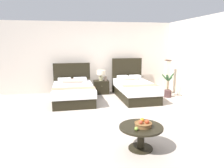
# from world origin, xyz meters

# --- Properties ---
(ground_plane) EXTENTS (9.47, 9.56, 0.02)m
(ground_plane) POSITION_xyz_m (0.00, 0.00, -0.01)
(ground_plane) COLOR #AC9F92
(wall_back) EXTENTS (9.47, 0.12, 2.73)m
(wall_back) POSITION_xyz_m (0.00, 2.98, 1.37)
(wall_back) COLOR beige
(wall_back) RESTS_ON ground
(wall_side_right) EXTENTS (0.12, 5.16, 2.73)m
(wall_side_right) POSITION_xyz_m (2.93, 0.40, 1.37)
(wall_side_right) COLOR beige
(wall_side_right) RESTS_ON ground
(bed_near_window) EXTENTS (1.41, 2.12, 1.19)m
(bed_near_window) POSITION_xyz_m (-1.08, 1.66, 0.31)
(bed_near_window) COLOR black
(bed_near_window) RESTS_ON ground
(bed_near_corner) EXTENTS (1.25, 2.23, 1.34)m
(bed_near_corner) POSITION_xyz_m (1.07, 1.67, 0.32)
(bed_near_corner) COLOR black
(bed_near_corner) RESTS_ON ground
(nightstand) EXTENTS (0.57, 0.44, 0.51)m
(nightstand) POSITION_xyz_m (-0.02, 2.51, 0.26)
(nightstand) COLOR black
(nightstand) RESTS_ON ground
(table_lamp) EXTENTS (0.33, 0.33, 0.40)m
(table_lamp) POSITION_xyz_m (-0.02, 2.53, 0.77)
(table_lamp) COLOR beige
(table_lamp) RESTS_ON nightstand
(vase) EXTENTS (0.10, 0.10, 0.16)m
(vase) POSITION_xyz_m (0.16, 2.47, 0.59)
(vase) COLOR gray
(vase) RESTS_ON nightstand
(coffee_table) EXTENTS (0.81, 0.81, 0.44)m
(coffee_table) POSITION_xyz_m (0.15, -1.97, 0.32)
(coffee_table) COLOR black
(coffee_table) RESTS_ON ground
(fruit_bowl) EXTENTS (0.32, 0.32, 0.14)m
(fruit_bowl) POSITION_xyz_m (0.18, -1.99, 0.49)
(fruit_bowl) COLOR brown
(fruit_bowl) RESTS_ON coffee_table
(loose_apple) EXTENTS (0.07, 0.07, 0.07)m
(loose_apple) POSITION_xyz_m (0.01, -2.15, 0.48)
(loose_apple) COLOR #82A53D
(loose_apple) RESTS_ON coffee_table
(floor_lamp_corner) EXTENTS (0.20, 0.20, 1.30)m
(floor_lamp_corner) POSITION_xyz_m (2.49, 2.09, 0.65)
(floor_lamp_corner) COLOR #3F241C
(floor_lamp_corner) RESTS_ON ground
(potted_palm) EXTENTS (0.45, 0.48, 0.89)m
(potted_palm) POSITION_xyz_m (2.29, 1.57, 0.26)
(potted_palm) COLOR #4B3131
(potted_palm) RESTS_ON ground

